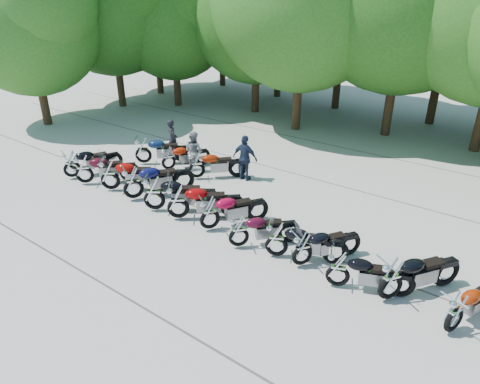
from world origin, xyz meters
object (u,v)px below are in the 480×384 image
Objects in this scene: rider_1 at (194,151)px; motorcycle_15 at (168,157)px; motorcycle_16 at (197,164)px; motorcycle_1 at (84,168)px; motorcycle_12 at (456,312)px; motorcycle_10 at (338,268)px; motorcycle_9 at (303,248)px; motorcycle_6 at (210,212)px; motorcycle_7 at (239,230)px; motorcycle_8 at (277,238)px; motorcycle_11 at (392,278)px; motorcycle_14 at (143,149)px; motorcycle_3 at (133,181)px; motorcycle_5 at (178,200)px; motorcycle_0 at (71,163)px; rider_0 at (172,139)px; motorcycle_2 at (110,174)px; rider_2 at (245,158)px; motorcycle_4 at (154,192)px.

motorcycle_15 is at bearing 38.21° from rider_1.
motorcycle_16 is at bearing 140.78° from rider_1.
motorcycle_1 is 1.14× the size of motorcycle_12.
motorcycle_9 is at bearing 53.56° from motorcycle_10.
motorcycle_1 reaches higher than motorcycle_6.
motorcycle_8 reaches higher than motorcycle_7.
motorcycle_11 is at bearing -166.74° from motorcycle_15.
motorcycle_3 is at bearing -177.80° from motorcycle_14.
rider_1 reaches higher than motorcycle_5.
rider_1 is at bearing -110.96° from motorcycle_14.
motorcycle_0 is 9.99m from motorcycle_9.
motorcycle_12 is at bearing 164.11° from rider_1.
motorcycle_0 is 4.18m from rider_0.
motorcycle_10 is at bearing -158.32° from motorcycle_0.
motorcycle_2 is 1.36× the size of rider_2.
motorcycle_5 is 1.37× the size of rider_2.
motorcycle_3 is 8.96m from motorcycle_11.
motorcycle_5 is at bearing 34.18° from motorcycle_11.
motorcycle_7 is (1.29, -0.26, -0.05)m from motorcycle_6.
motorcycle_1 is at bearing 34.37° from motorcycle_11.
motorcycle_0 is 1.10× the size of motorcycle_15.
rider_1 is at bearing 4.10° from motorcycle_16.
motorcycle_9 is at bearing -150.86° from motorcycle_3.
motorcycle_14 is 1.33m from motorcycle_15.
motorcycle_0 is at bearing 50.25° from motorcycle_5.
motorcycle_16 is at bearing -150.71° from motorcycle_15.
motorcycle_6 reaches higher than motorcycle_15.
motorcycle_9 is 7.46m from rider_1.
motorcycle_7 is 1.01× the size of motorcycle_15.
motorcycle_2 is 1.47× the size of rider_1.
motorcycle_7 reaches higher than motorcycle_10.
motorcycle_7 is 1.24× the size of rider_1.
motorcycle_14 is 2.82m from motorcycle_16.
motorcycle_7 is 4.22m from motorcycle_11.
rider_2 is (-4.54, 3.72, 0.31)m from motorcycle_9.
motorcycle_5 is at bearing -157.16° from motorcycle_0.
motorcycle_11 reaches higher than motorcycle_12.
motorcycle_15 is (-4.39, 2.63, -0.05)m from motorcycle_6.
motorcycle_4 reaches higher than motorcycle_0.
motorcycle_10 is at bearing -152.78° from motorcycle_3.
motorcycle_10 is at bearing -170.32° from motorcycle_15.
motorcycle_10 is 1.24× the size of rider_1.
motorcycle_15 is at bearing -108.92° from motorcycle_0.
rider_1 is (2.16, 0.75, 0.16)m from motorcycle_14.
motorcycle_1 is 0.98× the size of motorcycle_14.
motorcycle_2 is 3.44m from rider_1.
motorcycle_16 is 1.24× the size of rider_2.
motorcycle_4 is at bearing 39.25° from motorcycle_7.
motorcycle_2 is at bearing 32.02° from motorcycle_9.
motorcycle_5 reaches higher than motorcycle_12.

